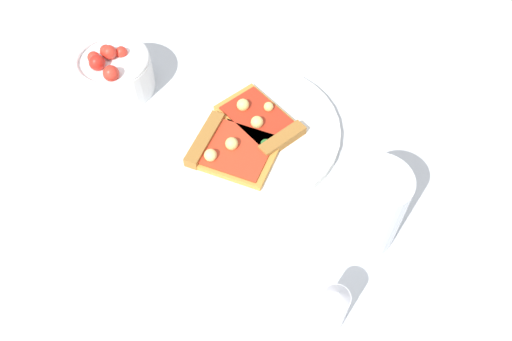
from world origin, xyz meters
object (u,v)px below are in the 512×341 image
Objects in this scene: salad_bowl at (115,72)px; pizza_slice_near at (262,122)px; pepper_shaker at (334,307)px; pizza_slice_far at (228,148)px; soda_glass at (372,208)px; plate at (248,132)px.

pizza_slice_near is at bearing 128.21° from salad_bowl.
salad_bowl is at bearing -81.17° from pepper_shaker.
pizza_slice_far is 1.88× the size of pepper_shaker.
soda_glass is at bearing 115.88° from pizza_slice_far.
plate is 3.37× the size of pepper_shaker.
plate is at bearing -100.68° from pepper_shaker.
salad_bowl is (0.13, -0.19, 0.03)m from plate.
plate is at bearing -76.93° from soda_glass.
plate is at bearing 124.61° from salad_bowl.
pizza_slice_near is at bearing -104.85° from pepper_shaker.
pizza_slice_near and pizza_slice_far have the same top height.
plate is 2.20× the size of soda_glass.
pizza_slice_far is 0.28m from pepper_shaker.
plate is 0.31m from pepper_shaker.
pizza_slice_far is (0.07, 0.02, -0.00)m from pizza_slice_near.
soda_glass is at bearing -144.76° from pepper_shaker.
pizza_slice_near is 1.11× the size of soda_glass.
pizza_slice_near is 0.90× the size of pizza_slice_far.
soda_glass is 1.53× the size of pepper_shaker.
pizza_slice_far is at bearing -92.23° from pepper_shaker.
salad_bowl reaches higher than pizza_slice_far.
pepper_shaker is (0.11, 0.08, -0.02)m from soda_glass.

